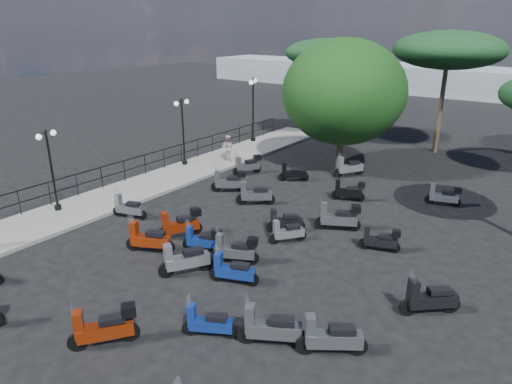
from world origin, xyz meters
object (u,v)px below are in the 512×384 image
Objects in this scene: lamp_post_1 at (183,127)px; scooter_2 at (149,239)px; pedestrian_far at (228,148)px; scooter_18 at (208,323)px; scooter_28 at (444,196)px; pine_0 at (449,50)px; scooter_22 at (349,191)px; scooter_27 at (380,240)px; scooter_7 at (185,260)px; scooter_3 at (128,208)px; scooter_16 at (349,167)px; lamp_post_2 at (253,105)px; scooter_13 at (235,250)px; scooter_4 at (229,182)px; scooter_9 at (255,195)px; scooter_10 at (293,173)px; scooter_5 at (247,165)px; pine_2 at (325,53)px; scooter_24 at (330,338)px; scooter_25 at (270,328)px; scooter_19 at (233,271)px; scooter_21 at (285,222)px; scooter_26 at (429,299)px; lamp_post_0 at (51,165)px; scooter_8 at (180,224)px; scooter_20 at (287,232)px; broadleaf_tree at (344,92)px; scooter_12 at (104,328)px; scooter_15 at (338,217)px.

lamp_post_1 is 2.21× the size of scooter_2.
scooter_18 is (9.77, -12.71, -0.49)m from pedestrian_far.
scooter_28 is 11.22m from pine_0.
scooter_22 is 1.04× the size of scooter_27.
scooter_3 is at bearing 11.61° from scooter_7.
scooter_27 is at bearing 156.34° from scooter_16.
lamp_post_2 is 2.81× the size of scooter_28.
scooter_13 is at bearing -94.24° from scooter_2.
pine_0 reaches higher than scooter_7.
scooter_28 is (8.97, 4.32, -0.06)m from scooter_4.
scooter_9 is at bearing 109.51° from scooter_28.
scooter_28 reaches higher than scooter_27.
lamp_post_1 is 2.48× the size of scooter_4.
scooter_5 is at bearing 62.87° from scooter_10.
pine_2 is (1.88, 8.05, 5.01)m from pedestrian_far.
scooter_10 is 0.91× the size of scooter_22.
scooter_25 is at bearing 77.59° from scooter_24.
scooter_21 is (-0.75, 4.20, -0.01)m from scooter_19.
scooter_28 is at bearing -84.29° from scooter_22.
scooter_26 is 21.14m from pine_2.
lamp_post_0 is at bearing 68.39° from scooter_19.
scooter_25 reaches higher than scooter_3.
scooter_8 is at bearing 97.73° from scooter_27.
scooter_13 reaches higher than scooter_20.
scooter_5 is 0.21× the size of broadleaf_tree.
scooter_9 reaches higher than scooter_5.
broadleaf_tree reaches higher than scooter_9.
scooter_15 reaches higher than scooter_12.
scooter_12 is (2.95, -13.88, 0.10)m from scooter_10.
scooter_13 is at bearing 116.40° from scooter_27.
scooter_12 is (2.99, -4.12, 0.03)m from scooter_2.
broadleaf_tree reaches higher than lamp_post_2.
scooter_28 is (9.94, 1.56, -0.04)m from scooter_5.
scooter_15 is 0.23× the size of pine_0.
pine_0 reaches higher than scooter_15.
scooter_21 is 0.18× the size of pine_2.
broadleaf_tree reaches higher than scooter_10.
lamp_post_2 is 2.75× the size of scooter_19.
scooter_7 is 1.10× the size of scooter_9.
scooter_2 is at bearing 47.61° from scooter_24.
scooter_5 is 1.22× the size of scooter_21.
scooter_18 is at bearing 153.89° from scooter_15.
lamp_post_2 is at bearing 14.68° from scooter_16.
lamp_post_0 is at bearing -99.32° from pine_2.
scooter_13 is 1.02× the size of scooter_24.
scooter_27 is (3.71, 9.10, -0.09)m from scooter_12.
pedestrian_far is at bearing -93.52° from lamp_post_2.
scooter_12 is (2.96, -5.68, 0.00)m from scooter_8.
scooter_18 is at bearing 109.33° from pedestrian_far.
scooter_25 is (1.73, -7.32, -0.04)m from scooter_15.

